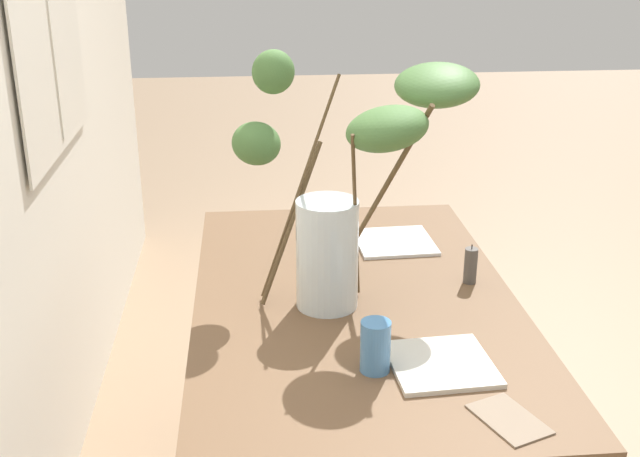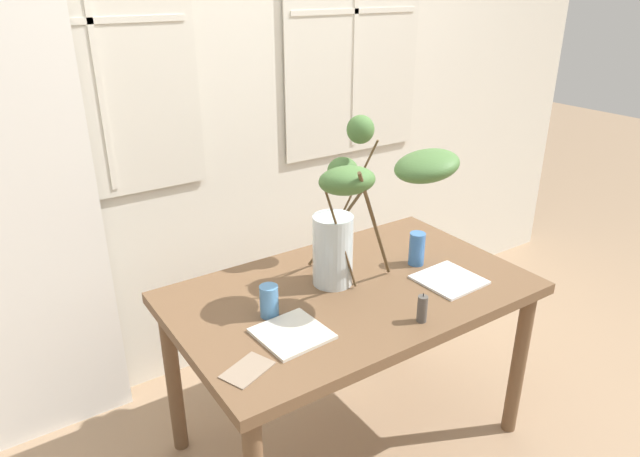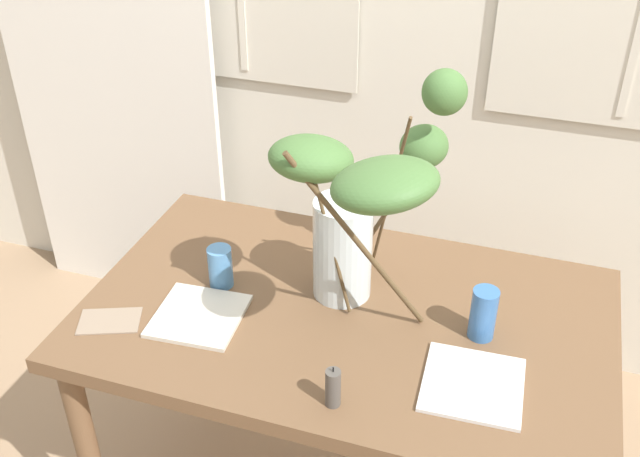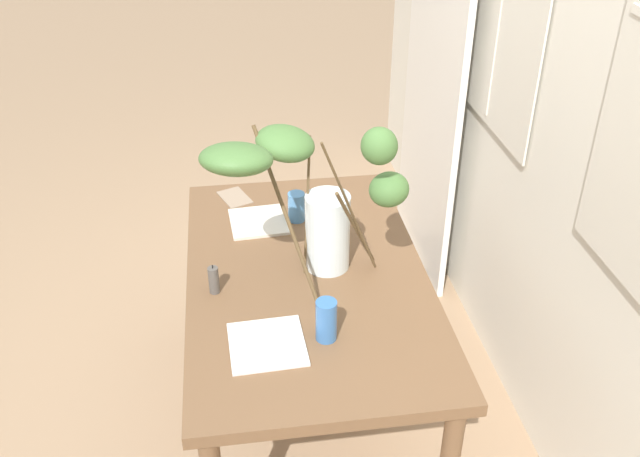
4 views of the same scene
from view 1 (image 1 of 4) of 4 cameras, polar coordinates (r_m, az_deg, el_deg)
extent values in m
cube|color=brown|center=(2.05, 2.53, -5.48)|extent=(1.34, 0.82, 0.04)
cylinder|color=brown|center=(2.81, 7.83, -6.14)|extent=(0.06, 0.06, 0.68)
cylinder|color=brown|center=(2.75, -6.57, -6.78)|extent=(0.06, 0.06, 0.68)
cylinder|color=silver|center=(1.95, 0.52, -1.85)|extent=(0.15, 0.15, 0.28)
cylinder|color=silver|center=(1.98, 0.51, -4.20)|extent=(0.14, 0.14, 0.09)
cylinder|color=brown|center=(1.99, -1.42, 2.99)|extent=(0.13, 0.22, 0.54)
ellipsoid|color=#477038|center=(2.02, -3.36, 11.12)|extent=(0.15, 0.17, 0.14)
cylinder|color=brown|center=(2.00, 4.45, 2.54)|extent=(0.31, 0.18, 0.51)
ellipsoid|color=#477038|center=(2.04, 8.36, 10.14)|extent=(0.30, 0.30, 0.15)
cylinder|color=brown|center=(1.90, 2.56, 0.67)|extent=(0.14, 0.05, 0.45)
ellipsoid|color=#477038|center=(1.82, 4.82, 7.13)|extent=(0.24, 0.25, 0.14)
cylinder|color=brown|center=(1.99, -2.04, 0.44)|extent=(0.18, 0.18, 0.37)
ellipsoid|color=#477038|center=(2.01, -4.58, 6.08)|extent=(0.19, 0.19, 0.13)
cylinder|color=#4C84BC|center=(1.71, 3.98, -8.41)|extent=(0.07, 0.07, 0.12)
cylinder|color=#386BAD|center=(2.32, 1.07, 0.26)|extent=(0.06, 0.06, 0.14)
cube|color=silver|center=(1.76, 8.65, -9.55)|extent=(0.23, 0.23, 0.01)
cube|color=white|center=(2.38, 5.34, -0.96)|extent=(0.23, 0.23, 0.01)
cube|color=gray|center=(1.62, 13.36, -13.12)|extent=(0.18, 0.15, 0.00)
cylinder|color=#514C47|center=(2.14, 10.71, -2.62)|extent=(0.03, 0.03, 0.10)
cylinder|color=black|center=(2.12, 10.81, -1.28)|extent=(0.00, 0.00, 0.01)
camera|label=2|loc=(1.89, 67.52, 13.99)|focal=32.16mm
camera|label=3|loc=(2.80, 35.33, 24.34)|focal=41.73mm
camera|label=4|loc=(3.80, 2.46, 28.91)|focal=39.02mm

